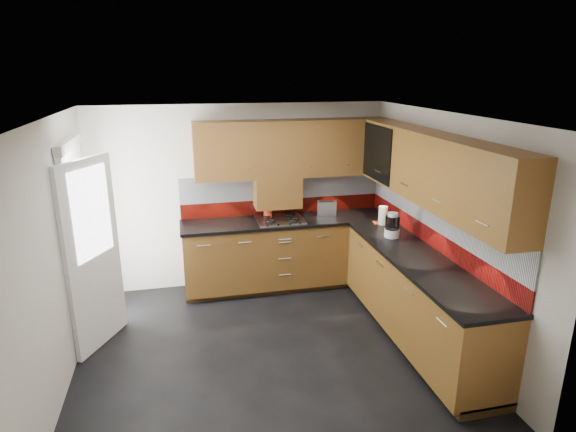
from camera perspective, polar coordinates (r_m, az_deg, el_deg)
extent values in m
cube|color=black|center=(5.21, -2.44, -15.76)|extent=(4.00, 3.80, 0.02)
cube|color=white|center=(4.39, -2.85, 12.31)|extent=(4.00, 3.80, 0.10)
cube|color=beige|center=(6.41, -5.58, 2.40)|extent=(4.00, 0.08, 2.64)
cube|color=beige|center=(3.05, 3.80, -14.90)|extent=(4.00, 0.08, 2.64)
cube|color=beige|center=(4.75, -26.39, -4.64)|extent=(0.08, 3.80, 2.64)
cube|color=beige|center=(5.34, 18.32, -1.41)|extent=(0.08, 3.80, 2.64)
cube|color=#573413|center=(6.40, -0.10, -4.36)|extent=(2.70, 0.60, 0.95)
cube|color=brown|center=(5.37, 14.98, -9.39)|extent=(0.60, 2.60, 0.95)
cube|color=#3B2610|center=(6.59, -0.15, -7.71)|extent=(2.70, 0.54, 0.10)
cube|color=#3B2610|center=(5.58, 14.92, -13.27)|extent=(0.54, 2.60, 0.10)
cube|color=black|center=(6.24, -0.17, -0.59)|extent=(2.72, 0.62, 0.04)
cube|color=black|center=(5.17, 15.36, -5.07)|extent=(0.62, 2.60, 0.04)
cube|color=maroon|center=(6.49, -0.66, 1.20)|extent=(2.70, 0.02, 0.20)
cube|color=silver|center=(6.42, -0.67, 3.52)|extent=(2.70, 0.02, 0.34)
cube|color=maroon|center=(5.53, 16.66, -2.40)|extent=(0.02, 3.20, 0.20)
cube|color=silver|center=(5.44, 16.90, 0.29)|extent=(0.02, 3.20, 0.34)
cube|color=#573413|center=(6.19, 0.53, 8.02)|extent=(2.50, 0.33, 0.72)
cube|color=brown|center=(5.11, 16.81, 5.36)|extent=(0.33, 2.87, 0.72)
cube|color=silver|center=(6.02, -0.48, 5.74)|extent=(1.80, 0.01, 0.16)
cube|color=silver|center=(5.04, 15.04, 2.90)|extent=(0.01, 2.00, 0.16)
cube|color=#573413|center=(6.26, -1.27, 2.88)|extent=(0.60, 0.33, 0.40)
cube|color=black|center=(5.94, 10.47, 7.36)|extent=(0.01, 0.80, 0.66)
cube|color=#FFD18C|center=(6.07, 13.17, 7.40)|extent=(0.01, 0.76, 0.64)
cube|color=black|center=(6.01, 12.02, 7.57)|extent=(0.29, 0.76, 0.01)
cylinder|color=black|center=(5.77, 13.11, 8.13)|extent=(0.07, 0.07, 0.16)
cylinder|color=black|center=(5.91, 12.48, 8.36)|extent=(0.07, 0.07, 0.16)
cylinder|color=white|center=(6.04, 11.88, 8.59)|extent=(0.07, 0.07, 0.16)
cylinder|color=black|center=(6.17, 11.30, 8.80)|extent=(0.07, 0.07, 0.16)
cube|color=white|center=(5.62, -23.38, -3.00)|extent=(0.06, 0.95, 2.04)
cube|color=white|center=(5.27, -22.07, -4.37)|extent=(0.42, 0.73, 1.98)
cube|color=white|center=(5.13, -22.29, 0.34)|extent=(0.28, 0.50, 0.90)
cube|color=silver|center=(6.20, -0.96, -0.41)|extent=(0.60, 0.52, 0.02)
torus|color=black|center=(6.05, -2.16, -0.63)|extent=(0.14, 0.14, 0.02)
torus|color=black|center=(6.11, 0.72, -0.44)|extent=(0.14, 0.14, 0.02)
torus|color=black|center=(6.29, -2.59, 0.04)|extent=(0.14, 0.14, 0.02)
torus|color=black|center=(6.35, 0.19, 0.23)|extent=(0.14, 0.14, 0.02)
cube|color=black|center=(5.97, -0.46, -1.02)|extent=(0.46, 0.04, 0.02)
cylinder|color=red|center=(6.29, -2.41, 0.36)|extent=(0.11, 0.11, 0.14)
cylinder|color=olive|center=(6.26, -2.50, 1.87)|extent=(0.05, 0.02, 0.27)
cylinder|color=olive|center=(6.26, -2.43, 1.80)|extent=(0.05, 0.02, 0.25)
cylinder|color=olive|center=(6.25, -2.55, 1.95)|extent=(0.05, 0.04, 0.29)
cylinder|color=olive|center=(6.26, -2.35, 1.72)|extent=(0.04, 0.03, 0.24)
cylinder|color=olive|center=(6.24, -2.59, 1.80)|extent=(0.03, 0.05, 0.26)
cube|color=silver|center=(6.44, 4.63, 0.92)|extent=(0.29, 0.23, 0.18)
cube|color=black|center=(6.42, 4.65, 1.72)|extent=(0.19, 0.08, 0.01)
cube|color=black|center=(6.45, 4.55, 1.81)|extent=(0.19, 0.08, 0.01)
cylinder|color=white|center=(5.71, 12.20, -1.97)|extent=(0.18, 0.18, 0.10)
cylinder|color=black|center=(5.67, 12.28, -0.76)|extent=(0.17, 0.17, 0.16)
cylinder|color=white|center=(5.64, 12.34, 0.18)|extent=(0.12, 0.12, 0.04)
cylinder|color=white|center=(6.13, 11.18, 0.07)|extent=(0.12, 0.12, 0.23)
cube|color=#D04917|center=(6.19, 10.65, -0.79)|extent=(0.14, 0.12, 0.01)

